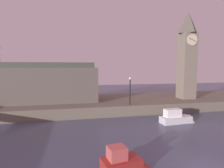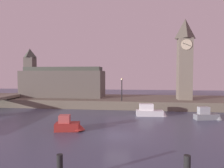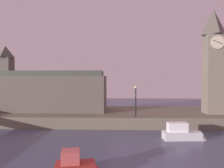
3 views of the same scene
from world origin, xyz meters
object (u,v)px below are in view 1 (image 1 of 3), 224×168
object	(u,v)px
streetlamp	(130,88)
boat_dinghy_red	(124,162)
clock_tower	(187,54)
parliament_hall	(40,82)
boat_ferry_white	(178,118)

from	to	relation	value
streetlamp	boat_dinghy_red	bearing A→B (deg)	-109.05
clock_tower	boat_dinghy_red	bearing A→B (deg)	-133.04
parliament_hall	streetlamp	size ratio (longest dim) A/B	4.17
parliament_hall	boat_dinghy_red	size ratio (longest dim) A/B	4.82
boat_dinghy_red	boat_ferry_white	bearing A→B (deg)	43.35
boat_dinghy_red	boat_ferry_white	size ratio (longest dim) A/B	0.75
streetlamp	boat_dinghy_red	world-z (taller)	streetlamp
clock_tower	boat_ferry_white	distance (m)	13.33
clock_tower	streetlamp	xyz separation A→B (m)	(-11.14, -3.34, -5.08)
streetlamp	parliament_hall	bearing A→B (deg)	157.11
parliament_hall	boat_dinghy_red	xyz separation A→B (m)	(8.19, -19.07, -3.94)
clock_tower	boat_dinghy_red	xyz separation A→B (m)	(-15.85, -16.97, -8.47)
clock_tower	streetlamp	size ratio (longest dim) A/B	3.66
parliament_hall	boat_ferry_white	xyz separation A→B (m)	(17.60, -10.18, -3.90)
parliament_hall	streetlamp	bearing A→B (deg)	-22.89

